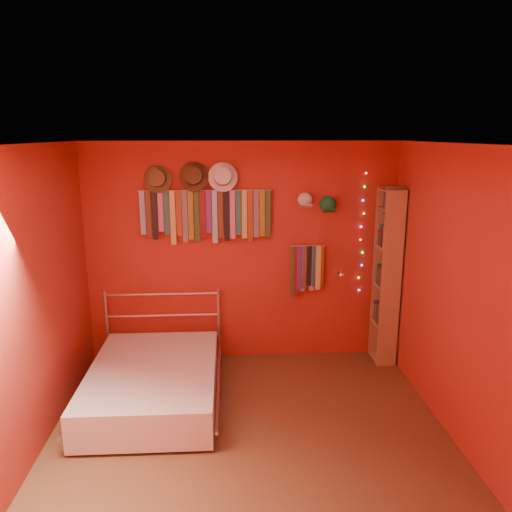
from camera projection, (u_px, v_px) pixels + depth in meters
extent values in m
plane|color=brown|center=(251.00, 443.00, 4.26)|extent=(3.50, 3.50, 0.00)
cube|color=maroon|center=(242.00, 253.00, 5.66)|extent=(3.50, 0.02, 2.50)
cube|color=maroon|center=(464.00, 300.00, 4.07)|extent=(0.02, 3.50, 2.50)
cube|color=maroon|center=(25.00, 310.00, 3.86)|extent=(0.02, 3.50, 2.50)
cube|color=white|center=(250.00, 144.00, 3.66)|extent=(3.50, 3.50, 0.02)
cylinder|color=silver|center=(205.00, 191.00, 5.41)|extent=(1.45, 0.01, 0.01)
cube|color=#7A98D9|center=(143.00, 213.00, 5.42)|extent=(0.06, 0.01, 0.48)
cube|color=#452417|center=(149.00, 215.00, 5.42)|extent=(0.06, 0.01, 0.52)
cube|color=black|center=(155.00, 216.00, 5.42)|extent=(0.06, 0.01, 0.53)
cube|color=#C2617E|center=(161.00, 211.00, 5.43)|extent=(0.06, 0.01, 0.45)
cube|color=#195957|center=(167.00, 213.00, 5.43)|extent=(0.06, 0.01, 0.48)
cube|color=tan|center=(173.00, 218.00, 5.44)|extent=(0.06, 0.01, 0.59)
cube|color=maroon|center=(179.00, 214.00, 5.45)|extent=(0.06, 0.01, 0.50)
cube|color=navy|center=(185.00, 217.00, 5.45)|extent=(0.06, 0.01, 0.57)
cube|color=olive|center=(191.00, 216.00, 5.45)|extent=(0.06, 0.01, 0.54)
cube|color=#20481D|center=(197.00, 217.00, 5.47)|extent=(0.06, 0.01, 0.57)
cube|color=#5E0E15|center=(203.00, 214.00, 5.46)|extent=(0.06, 0.01, 0.52)
cube|color=#3F1A68|center=(209.00, 212.00, 5.45)|extent=(0.06, 0.01, 0.47)
cube|color=#7CB4DC|center=(215.00, 217.00, 5.48)|extent=(0.06, 0.01, 0.58)
cube|color=#472C17|center=(221.00, 215.00, 5.47)|extent=(0.06, 0.01, 0.53)
cube|color=black|center=(227.00, 216.00, 5.47)|extent=(0.06, 0.01, 0.56)
cube|color=#BE5F77|center=(233.00, 215.00, 5.49)|extent=(0.06, 0.01, 0.53)
cube|color=#1B5E53|center=(238.00, 213.00, 5.48)|extent=(0.06, 0.01, 0.49)
cube|color=tan|center=(244.00, 215.00, 5.48)|extent=(0.06, 0.01, 0.53)
cube|color=maroon|center=(250.00, 217.00, 5.50)|extent=(0.06, 0.01, 0.58)
cube|color=#171458|center=(256.00, 214.00, 5.49)|extent=(0.06, 0.01, 0.52)
cube|color=olive|center=(262.00, 214.00, 5.49)|extent=(0.06, 0.01, 0.51)
cube|color=#21481C|center=(268.00, 214.00, 5.51)|extent=(0.06, 0.01, 0.52)
cylinder|color=silver|center=(308.00, 246.00, 5.63)|extent=(0.40, 0.01, 0.01)
cube|color=#255020|center=(293.00, 271.00, 5.68)|extent=(0.06, 0.01, 0.59)
cube|color=maroon|center=(296.00, 271.00, 5.68)|extent=(0.06, 0.01, 0.59)
cube|color=#47175F|center=(300.00, 268.00, 5.67)|extent=(0.06, 0.01, 0.51)
cube|color=#687DB9|center=(303.00, 269.00, 5.68)|extent=(0.06, 0.01, 0.54)
cube|color=#53391B|center=(306.00, 268.00, 5.68)|extent=(0.06, 0.01, 0.50)
cube|color=black|center=(309.00, 266.00, 5.67)|extent=(0.06, 0.01, 0.47)
cube|color=#B3598A|center=(312.00, 269.00, 5.69)|extent=(0.06, 0.01, 0.53)
cube|color=#17504E|center=(315.00, 267.00, 5.68)|extent=(0.06, 0.01, 0.48)
cube|color=#C7C54F|center=(318.00, 268.00, 5.68)|extent=(0.06, 0.01, 0.51)
cube|color=maroon|center=(321.00, 266.00, 5.69)|extent=(0.06, 0.01, 0.48)
cylinder|color=brown|center=(158.00, 179.00, 5.34)|extent=(0.30, 0.07, 0.29)
cylinder|color=brown|center=(157.00, 178.00, 5.29)|extent=(0.18, 0.15, 0.19)
cylinder|color=#332314|center=(158.00, 179.00, 5.32)|extent=(0.18, 0.06, 0.18)
cylinder|color=#4D351B|center=(194.00, 177.00, 5.36)|extent=(0.32, 0.08, 0.32)
cylinder|color=#4D351B|center=(193.00, 176.00, 5.30)|extent=(0.19, 0.16, 0.21)
cylinder|color=black|center=(194.00, 176.00, 5.33)|extent=(0.20, 0.06, 0.20)
cylinder|color=white|center=(223.00, 177.00, 5.38)|extent=(0.32, 0.08, 0.32)
cylinder|color=white|center=(223.00, 176.00, 5.32)|extent=(0.19, 0.16, 0.21)
cylinder|color=black|center=(223.00, 177.00, 5.35)|extent=(0.19, 0.06, 0.19)
ellipsoid|color=white|center=(305.00, 200.00, 5.51)|extent=(0.17, 0.13, 0.17)
cube|color=white|center=(307.00, 206.00, 5.42)|extent=(0.12, 0.09, 0.05)
ellipsoid|color=#187036|center=(328.00, 204.00, 5.53)|extent=(0.18, 0.14, 0.18)
cube|color=#187036|center=(330.00, 211.00, 5.44)|extent=(0.13, 0.10, 0.05)
sphere|color=#FF3333|center=(366.00, 173.00, 5.49)|extent=(0.02, 0.02, 0.02)
sphere|color=#33FF4C|center=(365.00, 187.00, 5.52)|extent=(0.02, 0.02, 0.02)
sphere|color=#4C66FF|center=(363.00, 200.00, 5.56)|extent=(0.02, 0.02, 0.02)
sphere|color=yellow|center=(364.00, 214.00, 5.60)|extent=(0.02, 0.02, 0.02)
sphere|color=#FF4CCC|center=(361.00, 227.00, 5.63)|extent=(0.02, 0.02, 0.02)
sphere|color=#FF3333|center=(361.00, 240.00, 5.67)|extent=(0.02, 0.02, 0.02)
sphere|color=#33FF4C|center=(362.00, 253.00, 5.70)|extent=(0.02, 0.02, 0.02)
sphere|color=#4C66FF|center=(362.00, 265.00, 5.74)|extent=(0.02, 0.02, 0.02)
sphere|color=yellow|center=(359.00, 278.00, 5.77)|extent=(0.02, 0.02, 0.02)
sphere|color=#FF4CCC|center=(359.00, 290.00, 5.81)|extent=(0.02, 0.02, 0.02)
cylinder|color=silver|center=(337.00, 271.00, 5.76)|extent=(0.03, 0.03, 0.03)
cylinder|color=silver|center=(339.00, 271.00, 5.64)|extent=(0.01, 0.24, 0.08)
sphere|color=white|center=(341.00, 275.00, 5.52)|extent=(0.07, 0.07, 0.07)
cube|color=#A46D4A|center=(392.00, 282.00, 5.45)|extent=(0.24, 0.02, 2.00)
cube|color=#A46D4A|center=(383.00, 274.00, 5.76)|extent=(0.24, 0.02, 2.00)
cube|color=#A46D4A|center=(397.00, 277.00, 5.61)|extent=(0.02, 0.34, 2.00)
cube|color=#A46D4A|center=(382.00, 358.00, 5.84)|extent=(0.24, 0.32, 0.02)
cube|color=#A46D4A|center=(384.00, 323.00, 5.74)|extent=(0.24, 0.32, 0.02)
cube|color=#A46D4A|center=(387.00, 286.00, 5.63)|extent=(0.24, 0.32, 0.02)
cube|color=#A46D4A|center=(389.00, 247.00, 5.52)|extent=(0.24, 0.32, 0.02)
cube|color=#A46D4A|center=(392.00, 209.00, 5.42)|extent=(0.24, 0.32, 0.02)
cube|color=#A46D4A|center=(393.00, 190.00, 5.37)|extent=(0.24, 0.32, 0.02)
cylinder|color=silver|center=(107.00, 328.00, 5.67)|extent=(0.03, 0.03, 0.86)
cylinder|color=silver|center=(219.00, 325.00, 5.74)|extent=(0.03, 0.03, 0.86)
cylinder|color=silver|center=(164.00, 335.00, 5.73)|extent=(1.27, 0.02, 0.02)
cylinder|color=silver|center=(163.00, 315.00, 5.67)|extent=(1.27, 0.02, 0.02)
cylinder|color=silver|center=(162.00, 294.00, 5.61)|extent=(1.27, 0.02, 0.02)
cube|color=beige|center=(153.00, 383.00, 4.88)|extent=(1.22, 1.73, 0.34)
cylinder|color=silver|center=(88.00, 387.00, 4.84)|extent=(0.04, 1.72, 0.03)
cylinder|color=silver|center=(218.00, 383.00, 4.92)|extent=(0.04, 1.72, 0.03)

